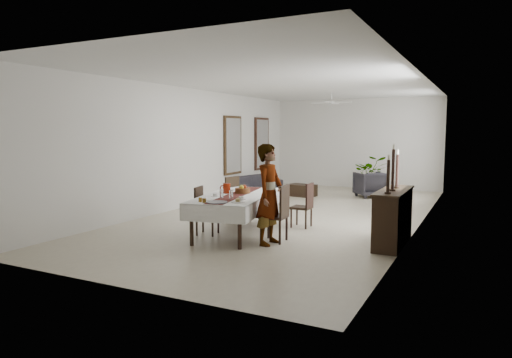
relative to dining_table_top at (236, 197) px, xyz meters
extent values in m
cube|color=#C3B89B|center=(0.19, 2.52, -0.75)|extent=(6.00, 12.00, 0.00)
cube|color=silver|center=(0.19, 2.52, 2.45)|extent=(6.00, 12.00, 0.02)
cube|color=silver|center=(0.19, 8.52, 0.85)|extent=(6.00, 0.02, 3.20)
cube|color=silver|center=(0.19, -3.48, 0.85)|extent=(6.00, 0.02, 3.20)
cube|color=silver|center=(-2.81, 2.52, 0.85)|extent=(0.02, 12.00, 3.20)
cube|color=silver|center=(3.19, 2.52, 0.85)|extent=(0.02, 12.00, 3.20)
cube|color=black|center=(0.00, 0.00, 0.00)|extent=(1.47, 2.62, 0.05)
cylinder|color=black|center=(-0.23, -1.24, -0.39)|extent=(0.08, 0.08, 0.72)
cylinder|color=black|center=(0.66, -1.07, -0.39)|extent=(0.08, 0.08, 0.72)
cylinder|color=black|center=(-0.66, 1.07, -0.39)|extent=(0.08, 0.08, 0.72)
cylinder|color=black|center=(0.23, 1.24, -0.39)|extent=(0.08, 0.08, 0.72)
cube|color=white|center=(0.00, 0.00, 0.03)|extent=(1.68, 2.83, 0.01)
cube|color=silver|center=(-0.59, -0.11, -0.12)|extent=(0.50, 2.61, 0.31)
cube|color=white|center=(0.59, 0.11, -0.12)|extent=(0.50, 2.61, 0.31)
cube|color=white|center=(0.25, -1.30, -0.12)|extent=(1.19, 0.24, 0.31)
cube|color=silver|center=(-0.25, 1.30, -0.12)|extent=(1.19, 0.24, 0.31)
cube|color=maroon|center=(0.00, 0.00, 0.04)|extent=(0.83, 2.59, 0.00)
cylinder|color=#96200A|center=(-0.28, 0.10, 0.14)|extent=(0.18, 0.18, 0.21)
torus|color=maroon|center=(-0.37, 0.09, 0.14)|extent=(0.13, 0.04, 0.12)
cylinder|color=white|center=(0.25, -0.63, 0.12)|extent=(0.07, 0.07, 0.17)
cylinder|color=white|center=(0.00, -0.57, 0.12)|extent=(0.07, 0.07, 0.17)
cylinder|color=silver|center=(0.42, -0.55, 0.07)|extent=(0.09, 0.09, 0.06)
cylinder|color=silver|center=(0.42, -0.55, 0.04)|extent=(0.15, 0.15, 0.01)
cylinder|color=silver|center=(-0.24, -0.41, 0.07)|extent=(0.09, 0.09, 0.06)
cylinder|color=white|center=(-0.24, -0.41, 0.04)|extent=(0.15, 0.15, 0.01)
cylinder|color=silver|center=(0.51, -0.85, 0.04)|extent=(0.25, 0.25, 0.02)
sphere|color=tan|center=(0.51, -0.85, 0.07)|extent=(0.09, 0.09, 0.09)
cylinder|color=white|center=(-0.16, -0.81, 0.04)|extent=(0.25, 0.25, 0.02)
cylinder|color=silver|center=(-0.43, 0.49, 0.04)|extent=(0.25, 0.25, 0.02)
cylinder|color=#47464C|center=(0.20, -1.06, 0.05)|extent=(0.37, 0.37, 0.02)
cylinder|color=brown|center=(-0.02, -1.13, 0.08)|extent=(0.07, 0.07, 0.08)
cylinder|color=#916015|center=(-0.13, -1.09, 0.08)|extent=(0.07, 0.07, 0.08)
cylinder|color=brown|center=(0.00, 0.26, 0.09)|extent=(0.31, 0.31, 0.10)
sphere|color=maroon|center=(0.03, 0.29, 0.17)|extent=(0.09, 0.09, 0.09)
sphere|color=#537A24|center=(-0.04, 0.28, 0.17)|extent=(0.08, 0.08, 0.08)
sphere|color=yellow|center=(0.01, 0.21, 0.17)|extent=(0.09, 0.09, 0.09)
cube|color=black|center=(0.96, -0.28, -0.27)|extent=(0.48, 0.48, 0.05)
cylinder|color=black|center=(1.15, -0.45, -0.52)|extent=(0.05, 0.05, 0.44)
cylinder|color=black|center=(1.13, -0.08, -0.52)|extent=(0.05, 0.05, 0.44)
cylinder|color=black|center=(0.78, -0.47, -0.52)|extent=(0.05, 0.05, 0.44)
cylinder|color=black|center=(0.76, -0.10, -0.52)|extent=(0.05, 0.05, 0.44)
cube|color=black|center=(1.16, -0.26, 0.03)|extent=(0.07, 0.45, 0.57)
cube|color=black|center=(0.95, 1.15, -0.32)|extent=(0.40, 0.40, 0.05)
cylinder|color=black|center=(1.11, 0.99, -0.55)|extent=(0.04, 0.04, 0.40)
cylinder|color=black|center=(1.11, 1.32, -0.55)|extent=(0.04, 0.04, 0.40)
cylinder|color=black|center=(0.78, 0.99, -0.55)|extent=(0.04, 0.04, 0.40)
cylinder|color=black|center=(0.78, 1.32, -0.55)|extent=(0.04, 0.04, 0.40)
cube|color=black|center=(1.13, 1.15, -0.05)|extent=(0.04, 0.40, 0.51)
cube|color=black|center=(-0.46, -0.35, -0.32)|extent=(0.48, 0.48, 0.05)
cylinder|color=black|center=(-0.65, -0.22, -0.55)|extent=(0.05, 0.05, 0.40)
cylinder|color=black|center=(-0.59, -0.54, -0.55)|extent=(0.05, 0.05, 0.40)
cylinder|color=black|center=(-0.33, -0.15, -0.55)|extent=(0.05, 0.05, 0.40)
cylinder|color=black|center=(-0.26, -0.48, -0.55)|extent=(0.05, 0.05, 0.40)
cube|color=black|center=(-0.64, -0.39, -0.05)|extent=(0.12, 0.40, 0.51)
cube|color=black|center=(-0.51, 1.01, -0.29)|extent=(0.53, 0.53, 0.05)
cylinder|color=black|center=(-0.64, 1.23, -0.53)|extent=(0.05, 0.05, 0.43)
cylinder|color=black|center=(-0.73, 0.89, -0.53)|extent=(0.05, 0.05, 0.43)
cylinder|color=black|center=(-0.29, 1.14, -0.53)|extent=(0.05, 0.05, 0.43)
cylinder|color=black|center=(-0.38, 0.80, -0.53)|extent=(0.05, 0.05, 0.43)
cube|color=black|center=(-0.70, 1.06, 0.00)|extent=(0.15, 0.43, 0.55)
imported|color=#919399|center=(0.96, -0.50, 0.16)|extent=(0.46, 0.68, 1.82)
cube|color=black|center=(2.97, 0.48, -0.26)|extent=(0.43, 1.61, 0.97)
cube|color=black|center=(2.97, 0.48, 0.24)|extent=(0.47, 1.68, 0.03)
cylinder|color=black|center=(2.97, -0.11, 0.27)|extent=(0.11, 0.11, 0.03)
cylinder|color=black|center=(2.97, -0.11, 0.56)|extent=(0.05, 0.05, 0.54)
cylinder|color=silver|center=(2.97, -0.11, 0.87)|extent=(0.04, 0.04, 0.09)
cylinder|color=black|center=(2.97, 0.32, 0.27)|extent=(0.11, 0.11, 0.03)
cylinder|color=black|center=(2.97, 0.32, 0.64)|extent=(0.05, 0.05, 0.70)
cylinder|color=silver|center=(2.97, 0.32, 1.03)|extent=(0.04, 0.04, 0.09)
cylinder|color=black|center=(2.97, 0.75, 0.27)|extent=(0.11, 0.11, 0.03)
cylinder|color=black|center=(2.97, 0.75, 0.58)|extent=(0.05, 0.05, 0.59)
cylinder|color=white|center=(2.97, 0.75, 0.92)|extent=(0.04, 0.04, 0.09)
imported|color=#2D292F|center=(-2.29, 5.34, -0.45)|extent=(1.24, 2.18, 0.60)
imported|color=#2B282D|center=(1.25, 6.32, -0.35)|extent=(1.19, 1.20, 0.78)
cube|color=black|center=(-0.73, 5.54, -0.56)|extent=(0.93, 0.70, 0.37)
imported|color=#244F1F|center=(0.93, 7.76, -0.14)|extent=(1.33, 1.24, 1.21)
cube|color=black|center=(-2.77, 4.72, 0.85)|extent=(0.06, 1.05, 1.85)
cube|color=silver|center=(-2.73, 4.72, 0.85)|extent=(0.01, 0.90, 1.70)
cube|color=black|center=(-2.77, 6.82, 0.85)|extent=(0.06, 1.05, 1.85)
cube|color=silver|center=(-2.73, 6.82, 0.85)|extent=(0.01, 0.90, 1.70)
cylinder|color=silver|center=(0.19, 5.52, 2.35)|extent=(0.04, 0.04, 0.20)
cylinder|color=silver|center=(0.19, 5.52, 2.15)|extent=(0.16, 0.16, 0.08)
cube|color=silver|center=(0.19, 5.87, 2.15)|extent=(0.10, 0.55, 0.01)
cube|color=silver|center=(0.19, 5.17, 2.15)|extent=(0.10, 0.55, 0.01)
cube|color=silver|center=(0.54, 5.52, 2.15)|extent=(0.55, 0.10, 0.01)
cube|color=white|center=(-0.16, 5.52, 2.15)|extent=(0.55, 0.10, 0.01)
camera|label=1|loc=(4.41, -7.87, 1.30)|focal=32.00mm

